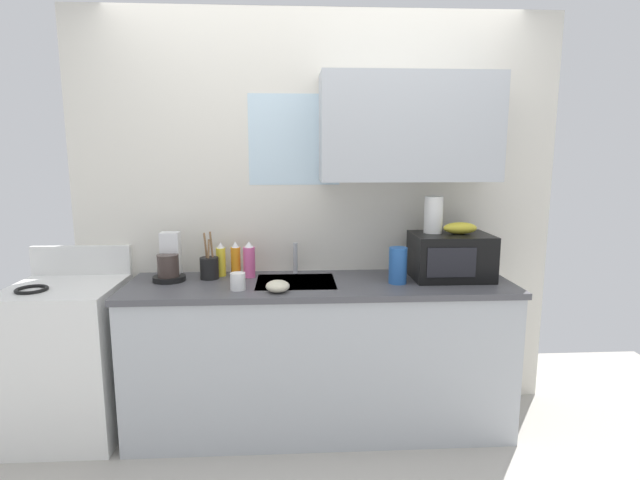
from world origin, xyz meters
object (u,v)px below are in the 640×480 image
object	(u,v)px
microwave	(451,256)
mug_white	(238,281)
coffee_maker	(170,263)
utensil_crock	(209,267)
banana_bunch	(460,228)
dish_soap_bottle_pink	(249,260)
dish_soap_bottle_orange	(236,260)
stove_range	(69,359)
dish_soap_bottle_yellow	(221,260)
small_bowl	(278,286)
paper_towel_roll	(433,215)
cereal_canister	(398,265)

from	to	relation	value
microwave	mug_white	distance (m)	1.27
coffee_maker	utensil_crock	size ratio (longest dim) A/B	0.98
banana_bunch	coffee_maker	bearing A→B (deg)	178.06
microwave	dish_soap_bottle_pink	distance (m)	1.21
coffee_maker	mug_white	size ratio (longest dim) A/B	2.95
dish_soap_bottle_orange	utensil_crock	xyz separation A→B (m)	(-0.15, -0.05, -0.03)
stove_range	dish_soap_bottle_yellow	bearing A→B (deg)	11.99
dish_soap_bottle_yellow	small_bowl	bearing A→B (deg)	-47.56
paper_towel_roll	cereal_canister	bearing A→B (deg)	-147.99
dish_soap_bottle_yellow	utensil_crock	distance (m)	0.10
cereal_canister	microwave	bearing A→B (deg)	16.17
dish_soap_bottle_pink	dish_soap_bottle_yellow	world-z (taller)	dish_soap_bottle_pink
coffee_maker	small_bowl	bearing A→B (deg)	-25.53
dish_soap_bottle_pink	paper_towel_roll	bearing A→B (deg)	-2.52
stove_range	small_bowl	size ratio (longest dim) A/B	8.31
banana_bunch	mug_white	bearing A→B (deg)	-171.67
coffee_maker	cereal_canister	world-z (taller)	coffee_maker
dish_soap_bottle_orange	mug_white	size ratio (longest dim) A/B	2.27
paper_towel_roll	coffee_maker	distance (m)	1.60
dish_soap_bottle_yellow	cereal_canister	xyz separation A→B (m)	(1.04, -0.24, 0.01)
coffee_maker	small_bowl	size ratio (longest dim) A/B	2.15
paper_towel_roll	small_bowl	size ratio (longest dim) A/B	1.69
microwave	banana_bunch	world-z (taller)	banana_bunch
dish_soap_bottle_orange	banana_bunch	bearing A→B (deg)	-5.06
dish_soap_bottle_orange	small_bowl	xyz separation A→B (m)	(0.26, -0.37, -0.07)
coffee_maker	dish_soap_bottle_pink	size ratio (longest dim) A/B	1.28
microwave	stove_range	bearing A→B (deg)	-178.86
coffee_maker	banana_bunch	bearing A→B (deg)	-1.94
coffee_maker	small_bowl	xyz separation A→B (m)	(0.65, -0.31, -0.07)
dish_soap_bottle_orange	small_bowl	distance (m)	0.46
mug_white	utensil_crock	world-z (taller)	utensil_crock
paper_towel_roll	dish_soap_bottle_yellow	bearing A→B (deg)	176.06
coffee_maker	dish_soap_bottle_yellow	bearing A→B (deg)	15.41
cereal_canister	small_bowl	world-z (taller)	cereal_canister
coffee_maker	mug_white	world-z (taller)	coffee_maker
dish_soap_bottle_pink	dish_soap_bottle_orange	xyz separation A→B (m)	(-0.08, 0.02, -0.00)
banana_bunch	coffee_maker	size ratio (longest dim) A/B	0.71
mug_white	dish_soap_bottle_yellow	bearing A→B (deg)	112.37
utensil_crock	dish_soap_bottle_pink	bearing A→B (deg)	6.99
banana_bunch	utensil_crock	bearing A→B (deg)	177.32
dish_soap_bottle_orange	dish_soap_bottle_yellow	xyz separation A→B (m)	(-0.09, 0.02, -0.00)
small_bowl	dish_soap_bottle_yellow	bearing A→B (deg)	132.44
dish_soap_bottle_orange	mug_white	bearing A→B (deg)	-82.00
banana_bunch	dish_soap_bottle_orange	bearing A→B (deg)	174.94
cereal_canister	dish_soap_bottle_orange	bearing A→B (deg)	167.05
dish_soap_bottle_yellow	dish_soap_bottle_orange	bearing A→B (deg)	-12.08
dish_soap_bottle_yellow	utensil_crock	xyz separation A→B (m)	(-0.06, -0.07, -0.03)
dish_soap_bottle_orange	dish_soap_bottle_yellow	size ratio (longest dim) A/B	1.03
stove_range	cereal_canister	world-z (taller)	cereal_canister
dish_soap_bottle_orange	stove_range	bearing A→B (deg)	-170.26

